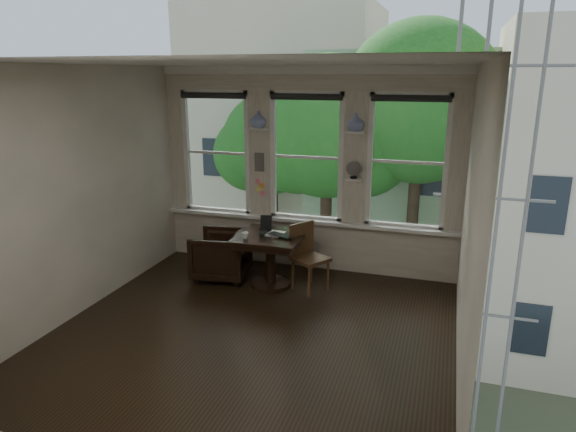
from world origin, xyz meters
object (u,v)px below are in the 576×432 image
(armchair_left, at_px, (221,255))
(laptop, at_px, (278,237))
(side_chair_right, at_px, (310,258))
(mug, at_px, (245,235))
(table, at_px, (271,261))

(armchair_left, distance_m, laptop, 1.03)
(side_chair_right, relative_size, mug, 10.03)
(laptop, bearing_deg, table, 173.37)
(side_chair_right, height_order, mug, side_chair_right)
(side_chair_right, xyz_separation_m, laptop, (-0.42, -0.11, 0.30))
(armchair_left, distance_m, mug, 0.75)
(side_chair_right, bearing_deg, table, 126.63)
(table, height_order, laptop, laptop)
(table, bearing_deg, armchair_left, 175.46)
(side_chair_right, bearing_deg, armchair_left, 121.61)
(armchair_left, bearing_deg, side_chair_right, 80.61)
(table, xyz_separation_m, armchair_left, (-0.79, 0.06, -0.02))
(laptop, distance_m, mug, 0.45)
(armchair_left, height_order, side_chair_right, side_chair_right)
(mug, bearing_deg, table, 41.60)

